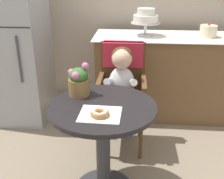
% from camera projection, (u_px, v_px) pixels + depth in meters
% --- Properties ---
extents(cafe_table, '(0.72, 0.72, 0.72)m').
position_uv_depth(cafe_table, '(103.00, 133.00, 1.90)').
color(cafe_table, black).
rests_on(cafe_table, ground).
extents(wicker_chair, '(0.42, 0.45, 0.95)m').
position_uv_depth(wicker_chair, '(122.00, 79.00, 2.48)').
color(wicker_chair, brown).
rests_on(wicker_chair, ground).
extents(seated_child, '(0.27, 0.32, 0.73)m').
position_uv_depth(seated_child, '(121.00, 81.00, 2.32)').
color(seated_child, silver).
rests_on(seated_child, ground).
extents(paper_napkin, '(0.26, 0.23, 0.00)m').
position_uv_depth(paper_napkin, '(101.00, 114.00, 1.70)').
color(paper_napkin, white).
rests_on(paper_napkin, cafe_table).
extents(donut_front, '(0.12, 0.12, 0.04)m').
position_uv_depth(donut_front, '(100.00, 113.00, 1.67)').
color(donut_front, '#AD7542').
rests_on(donut_front, cafe_table).
extents(flower_vase, '(0.15, 0.16, 0.24)m').
position_uv_depth(flower_vase, '(79.00, 81.00, 1.93)').
color(flower_vase, brown).
rests_on(flower_vase, cafe_table).
extents(display_counter, '(1.56, 0.62, 0.90)m').
position_uv_depth(display_counter, '(165.00, 76.00, 3.07)').
color(display_counter, brown).
rests_on(display_counter, ground).
extents(tiered_cake_stand, '(0.30, 0.30, 0.28)m').
position_uv_depth(tiered_cake_stand, '(146.00, 18.00, 2.84)').
color(tiered_cake_stand, silver).
rests_on(tiered_cake_stand, display_counter).
extents(round_layer_cake, '(0.17, 0.17, 0.14)m').
position_uv_depth(round_layer_cake, '(208.00, 31.00, 2.84)').
color(round_layer_cake, beige).
rests_on(round_layer_cake, display_counter).
extents(refrigerator, '(0.64, 0.63, 1.70)m').
position_uv_depth(refrigerator, '(13.00, 42.00, 2.85)').
color(refrigerator, '#9EA0A5').
rests_on(refrigerator, ground).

